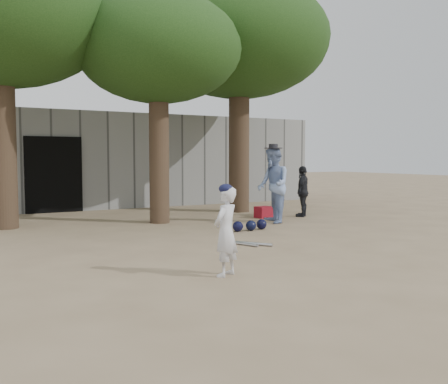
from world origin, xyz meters
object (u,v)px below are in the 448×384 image
spectator_dark (303,191)px  red_bag (264,212)px  boy_player (226,231)px  spectator_blue (273,185)px

spectator_dark → red_bag: spectator_dark is taller
boy_player → spectator_dark: bearing=-167.4°
boy_player → red_bag: size_ratio=2.89×
spectator_blue → spectator_dark: 1.61m
spectator_blue → spectator_dark: bearing=131.3°
spectator_dark → red_bag: (-1.05, 0.32, -0.53)m
spectator_blue → spectator_dark: spectator_blue is taller
spectator_dark → spectator_blue: bearing=-12.8°
spectator_dark → red_bag: 1.22m
boy_player → red_bag: (4.10, 5.15, -0.46)m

